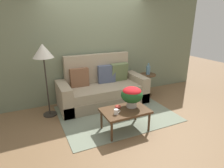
% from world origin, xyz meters
% --- Properties ---
extents(ground_plane, '(14.00, 14.00, 0.00)m').
position_xyz_m(ground_plane, '(0.00, 0.00, 0.00)').
color(ground_plane, brown).
extents(wall_back, '(6.40, 0.12, 2.87)m').
position_xyz_m(wall_back, '(0.00, 1.27, 1.43)').
color(wall_back, slate).
rests_on(wall_back, ground).
extents(area_rug, '(2.40, 1.86, 0.01)m').
position_xyz_m(area_rug, '(0.00, 0.13, 0.01)').
color(area_rug, gray).
rests_on(area_rug, ground).
extents(couch, '(2.12, 0.90, 1.18)m').
position_xyz_m(couch, '(-0.05, 0.79, 0.36)').
color(couch, gray).
rests_on(couch, ground).
extents(coffee_table, '(0.86, 0.56, 0.42)m').
position_xyz_m(coffee_table, '(-0.14, -0.54, 0.38)').
color(coffee_table, '#442D1B').
rests_on(coffee_table, ground).
extents(side_table, '(0.43, 0.43, 0.60)m').
position_xyz_m(side_table, '(1.26, 0.74, 0.41)').
color(side_table, '#4C331E').
rests_on(side_table, ground).
extents(floor_lamp, '(0.41, 0.41, 1.55)m').
position_xyz_m(floor_lamp, '(-1.34, 0.68, 1.33)').
color(floor_lamp, '#2D2823').
rests_on(floor_lamp, ground).
extents(potted_plant, '(0.41, 0.41, 0.39)m').
position_xyz_m(potted_plant, '(0.03, -0.47, 0.67)').
color(potted_plant, '#B7B2A8').
rests_on(potted_plant, coffee_table).
extents(coffee_mug, '(0.12, 0.08, 0.09)m').
position_xyz_m(coffee_mug, '(-0.36, -0.62, 0.47)').
color(coffee_mug, white).
rests_on(coffee_mug, coffee_table).
extents(snack_bowl, '(0.11, 0.11, 0.06)m').
position_xyz_m(snack_bowl, '(-0.23, -0.43, 0.45)').
color(snack_bowl, '#B2382D').
rests_on(snack_bowl, coffee_table).
extents(table_vase, '(0.11, 0.11, 0.30)m').
position_xyz_m(table_vase, '(1.26, 0.75, 0.72)').
color(table_vase, slate).
rests_on(table_vase, side_table).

